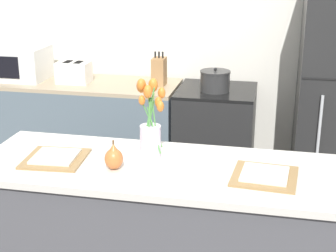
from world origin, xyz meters
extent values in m
cube|color=silver|center=(0.00, 2.00, 1.35)|extent=(5.20, 0.08, 2.70)
cube|color=#4C4C51|center=(0.00, 0.00, 0.45)|extent=(1.76, 0.62, 0.89)
cube|color=beige|center=(0.00, 0.00, 0.91)|extent=(1.80, 0.66, 0.03)
cube|color=slate|center=(-1.06, 1.60, 0.44)|extent=(1.68, 0.60, 0.88)
cube|color=tan|center=(-1.06, 1.60, 0.89)|extent=(1.68, 0.60, 0.03)
cube|color=black|center=(0.10, 1.60, 0.44)|extent=(0.60, 0.60, 0.88)
cube|color=black|center=(0.10, 1.60, 0.90)|extent=(0.60, 0.60, 0.02)
cube|color=black|center=(0.10, 1.30, 0.41)|extent=(0.42, 0.01, 0.29)
cylinder|color=#B2B5B7|center=(0.86, 1.26, 0.61)|extent=(0.02, 0.02, 0.77)
cylinder|color=silver|center=(-0.05, 0.05, 1.02)|extent=(0.10, 0.10, 0.18)
cylinder|color=#569E4C|center=(-0.02, 0.06, 1.09)|extent=(0.03, 0.01, 0.24)
ellipsoid|color=orange|center=(-0.01, 0.06, 1.23)|extent=(0.04, 0.04, 0.05)
cylinder|color=#569E4C|center=(-0.04, 0.06, 1.12)|extent=(0.09, 0.09, 0.27)
ellipsoid|color=orange|center=(0.00, 0.10, 1.27)|extent=(0.04, 0.04, 0.06)
cylinder|color=#569E4C|center=(-0.05, 0.06, 1.13)|extent=(0.02, 0.07, 0.31)
ellipsoid|color=orange|center=(-0.04, 0.10, 1.31)|extent=(0.05, 0.05, 0.07)
cylinder|color=#569E4C|center=(-0.06, 0.07, 1.12)|extent=(0.04, 0.06, 0.28)
ellipsoid|color=orange|center=(-0.07, 0.09, 1.27)|extent=(0.03, 0.03, 0.05)
cylinder|color=#569E4C|center=(-0.06, 0.06, 1.13)|extent=(0.08, 0.04, 0.30)
ellipsoid|color=orange|center=(-0.10, 0.08, 1.30)|extent=(0.05, 0.05, 0.07)
cylinder|color=#569E4C|center=(-0.06, 0.05, 1.14)|extent=(0.06, 0.04, 0.33)
ellipsoid|color=orange|center=(-0.09, 0.03, 1.32)|extent=(0.04, 0.04, 0.05)
cylinder|color=#569E4C|center=(-0.05, 0.04, 1.11)|extent=(0.05, 0.06, 0.26)
ellipsoid|color=orange|center=(-0.08, 0.02, 1.25)|extent=(0.03, 0.03, 0.05)
cylinder|color=#569E4C|center=(-0.05, 0.03, 1.12)|extent=(0.01, 0.04, 0.30)
ellipsoid|color=orange|center=(-0.05, 0.02, 1.29)|extent=(0.04, 0.04, 0.06)
cylinder|color=#569E4C|center=(-0.03, 0.04, 1.09)|extent=(0.08, 0.05, 0.23)
ellipsoid|color=orange|center=(0.01, 0.02, 1.22)|extent=(0.04, 0.04, 0.05)
ellipsoid|color=#C66B33|center=(-0.19, -0.08, 0.98)|extent=(0.09, 0.09, 0.10)
cone|color=#C66B33|center=(-0.19, -0.08, 1.04)|extent=(0.05, 0.05, 0.04)
cylinder|color=brown|center=(-0.19, -0.08, 1.06)|extent=(0.01, 0.01, 0.02)
cube|color=olive|center=(-0.52, -0.04, 0.93)|extent=(0.31, 0.31, 0.01)
cube|color=silver|center=(-0.52, -0.04, 0.95)|extent=(0.23, 0.23, 0.01)
cube|color=olive|center=(0.52, -0.04, 0.93)|extent=(0.31, 0.31, 0.01)
cube|color=silver|center=(0.52, -0.04, 0.95)|extent=(0.23, 0.23, 0.01)
cube|color=silver|center=(-1.06, 1.57, 0.99)|extent=(0.26, 0.18, 0.17)
cube|color=black|center=(-1.10, 1.57, 1.08)|extent=(0.05, 0.11, 0.01)
cube|color=black|center=(-1.01, 1.57, 1.08)|extent=(0.05, 0.11, 0.01)
cube|color=black|center=(-1.20, 1.57, 1.02)|extent=(0.02, 0.02, 0.02)
cylinder|color=#2D2D2D|center=(0.09, 1.54, 0.98)|extent=(0.22, 0.22, 0.14)
cylinder|color=#2D2D2D|center=(0.09, 1.54, 1.06)|extent=(0.23, 0.23, 0.01)
sphere|color=black|center=(0.09, 1.54, 1.08)|extent=(0.02, 0.02, 0.02)
cube|color=white|center=(-1.56, 1.60, 1.04)|extent=(0.48, 0.36, 0.27)
cube|color=black|center=(-1.61, 1.42, 1.04)|extent=(0.29, 0.01, 0.18)
cube|color=#A37547|center=(-0.36, 1.63, 1.02)|extent=(0.10, 0.14, 0.22)
cylinder|color=black|center=(-0.39, 1.63, 1.15)|extent=(0.01, 0.01, 0.05)
cylinder|color=black|center=(-0.36, 1.63, 1.15)|extent=(0.01, 0.01, 0.05)
cylinder|color=black|center=(-0.33, 1.63, 1.15)|extent=(0.01, 0.01, 0.05)
camera|label=1|loc=(0.53, -2.26, 1.92)|focal=55.00mm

